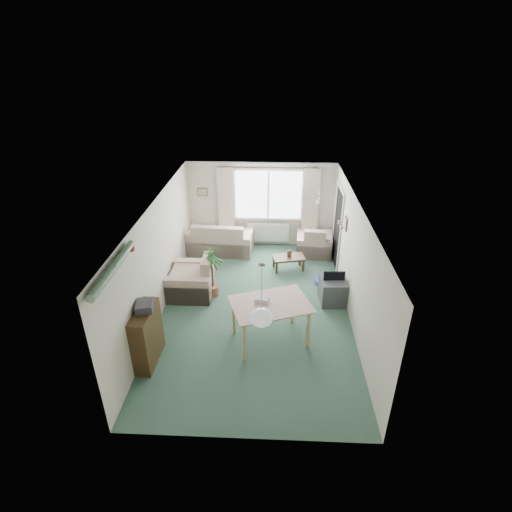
{
  "coord_description": "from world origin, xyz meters",
  "views": [
    {
      "loc": [
        0.34,
        -7.15,
        5.08
      ],
      "look_at": [
        0.0,
        0.3,
        1.15
      ],
      "focal_mm": 28.0,
      "sensor_mm": 36.0,
      "label": 1
    }
  ],
  "objects_px": {
    "coffee_table": "(288,263)",
    "houseplant": "(212,271)",
    "dining_table": "(270,322)",
    "tv_cube": "(333,291)",
    "pet_bed": "(326,281)",
    "bookshelf": "(147,336)",
    "sofa": "(220,236)",
    "armchair_corner": "(314,240)",
    "armchair_left": "(191,275)"
  },
  "relations": [
    {
      "from": "coffee_table",
      "to": "tv_cube",
      "type": "xyz_separation_m",
      "value": [
        0.94,
        -1.42,
        0.1
      ]
    },
    {
      "from": "houseplant",
      "to": "tv_cube",
      "type": "distance_m",
      "value": 2.72
    },
    {
      "from": "sofa",
      "to": "pet_bed",
      "type": "distance_m",
      "value": 3.21
    },
    {
      "from": "sofa",
      "to": "dining_table",
      "type": "bearing_deg",
      "value": 114.5
    },
    {
      "from": "armchair_left",
      "to": "bookshelf",
      "type": "xyz_separation_m",
      "value": [
        -0.34,
        -2.25,
        0.07
      ]
    },
    {
      "from": "armchair_left",
      "to": "coffee_table",
      "type": "height_order",
      "value": "armchair_left"
    },
    {
      "from": "coffee_table",
      "to": "bookshelf",
      "type": "distance_m",
      "value": 4.36
    },
    {
      "from": "bookshelf",
      "to": "houseplant",
      "type": "bearing_deg",
      "value": 70.97
    },
    {
      "from": "sofa",
      "to": "tv_cube",
      "type": "relative_size",
      "value": 2.88
    },
    {
      "from": "dining_table",
      "to": "tv_cube",
      "type": "bearing_deg",
      "value": 45.58
    },
    {
      "from": "coffee_table",
      "to": "dining_table",
      "type": "relative_size",
      "value": 0.59
    },
    {
      "from": "bookshelf",
      "to": "dining_table",
      "type": "height_order",
      "value": "bookshelf"
    },
    {
      "from": "dining_table",
      "to": "armchair_left",
      "type": "bearing_deg",
      "value": 139.03
    },
    {
      "from": "bookshelf",
      "to": "coffee_table",
      "type": "bearing_deg",
      "value": 55.29
    },
    {
      "from": "sofa",
      "to": "armchair_corner",
      "type": "relative_size",
      "value": 1.9
    },
    {
      "from": "dining_table",
      "to": "tv_cube",
      "type": "relative_size",
      "value": 2.18
    },
    {
      "from": "coffee_table",
      "to": "bookshelf",
      "type": "bearing_deg",
      "value": -126.78
    },
    {
      "from": "sofa",
      "to": "armchair_left",
      "type": "bearing_deg",
      "value": 83.28
    },
    {
      "from": "coffee_table",
      "to": "houseplant",
      "type": "bearing_deg",
      "value": -143.68
    },
    {
      "from": "bookshelf",
      "to": "armchair_left",
      "type": "bearing_deg",
      "value": 83.49
    },
    {
      "from": "armchair_corner",
      "to": "houseplant",
      "type": "xyz_separation_m",
      "value": [
        -2.47,
        -2.21,
        0.22
      ]
    },
    {
      "from": "houseplant",
      "to": "bookshelf",
      "type": "bearing_deg",
      "value": -111.1
    },
    {
      "from": "armchair_corner",
      "to": "bookshelf",
      "type": "distance_m",
      "value": 5.51
    },
    {
      "from": "armchair_left",
      "to": "houseplant",
      "type": "relative_size",
      "value": 0.82
    },
    {
      "from": "armchair_corner",
      "to": "tv_cube",
      "type": "relative_size",
      "value": 1.51
    },
    {
      "from": "sofa",
      "to": "bookshelf",
      "type": "bearing_deg",
      "value": 84.21
    },
    {
      "from": "coffee_table",
      "to": "pet_bed",
      "type": "height_order",
      "value": "coffee_table"
    },
    {
      "from": "coffee_table",
      "to": "tv_cube",
      "type": "distance_m",
      "value": 1.7
    },
    {
      "from": "dining_table",
      "to": "coffee_table",
      "type": "bearing_deg",
      "value": 81.32
    },
    {
      "from": "coffee_table",
      "to": "armchair_corner",
      "type": "bearing_deg",
      "value": 52.17
    },
    {
      "from": "coffee_table",
      "to": "bookshelf",
      "type": "height_order",
      "value": "bookshelf"
    },
    {
      "from": "sofa",
      "to": "armchair_corner",
      "type": "bearing_deg",
      "value": -176.95
    },
    {
      "from": "coffee_table",
      "to": "dining_table",
      "type": "bearing_deg",
      "value": -98.68
    },
    {
      "from": "armchair_corner",
      "to": "houseplant",
      "type": "height_order",
      "value": "houseplant"
    },
    {
      "from": "dining_table",
      "to": "pet_bed",
      "type": "xyz_separation_m",
      "value": [
        1.32,
        2.16,
        -0.36
      ]
    },
    {
      "from": "bookshelf",
      "to": "pet_bed",
      "type": "height_order",
      "value": "bookshelf"
    },
    {
      "from": "bookshelf",
      "to": "dining_table",
      "type": "distance_m",
      "value": 2.27
    },
    {
      "from": "armchair_left",
      "to": "bookshelf",
      "type": "height_order",
      "value": "bookshelf"
    },
    {
      "from": "pet_bed",
      "to": "armchair_corner",
      "type": "bearing_deg",
      "value": 96.32
    },
    {
      "from": "coffee_table",
      "to": "pet_bed",
      "type": "relative_size",
      "value": 1.48
    },
    {
      "from": "houseplant",
      "to": "pet_bed",
      "type": "distance_m",
      "value": 2.78
    },
    {
      "from": "dining_table",
      "to": "pet_bed",
      "type": "bearing_deg",
      "value": 58.54
    },
    {
      "from": "houseplant",
      "to": "tv_cube",
      "type": "bearing_deg",
      "value": -2.72
    },
    {
      "from": "houseplant",
      "to": "pet_bed",
      "type": "bearing_deg",
      "value": 13.42
    },
    {
      "from": "sofa",
      "to": "pet_bed",
      "type": "height_order",
      "value": "sofa"
    },
    {
      "from": "armchair_left",
      "to": "houseplant",
      "type": "bearing_deg",
      "value": 82.92
    },
    {
      "from": "dining_table",
      "to": "tv_cube",
      "type": "xyz_separation_m",
      "value": [
        1.37,
        1.4,
        -0.14
      ]
    },
    {
      "from": "sofa",
      "to": "armchair_corner",
      "type": "distance_m",
      "value": 2.58
    },
    {
      "from": "sofa",
      "to": "bookshelf",
      "type": "height_order",
      "value": "bookshelf"
    },
    {
      "from": "sofa",
      "to": "dining_table",
      "type": "height_order",
      "value": "sofa"
    }
  ]
}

